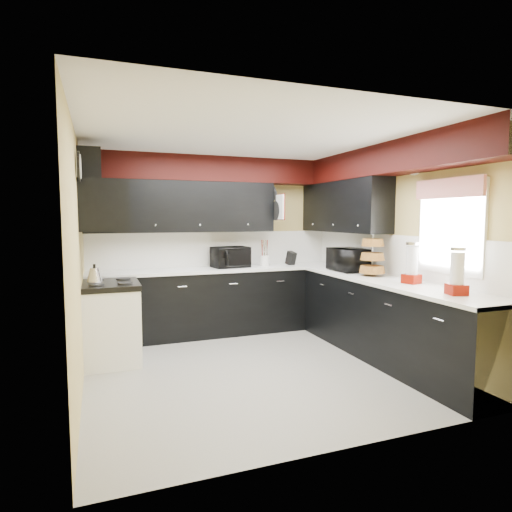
{
  "coord_description": "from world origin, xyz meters",
  "views": [
    {
      "loc": [
        -1.62,
        -4.32,
        1.66
      ],
      "look_at": [
        0.3,
        0.84,
        1.16
      ],
      "focal_mm": 30.0,
      "sensor_mm": 36.0,
      "label": 1
    }
  ],
  "objects_px": {
    "microwave": "(348,260)",
    "knife_block": "(291,258)",
    "kettle": "(95,275)",
    "toaster_oven": "(231,257)",
    "utensil_crock": "(265,261)"
  },
  "relations": [
    {
      "from": "toaster_oven",
      "to": "utensil_crock",
      "type": "height_order",
      "value": "toaster_oven"
    },
    {
      "from": "microwave",
      "to": "kettle",
      "type": "bearing_deg",
      "value": 84.73
    },
    {
      "from": "microwave",
      "to": "knife_block",
      "type": "distance_m",
      "value": 1.02
    },
    {
      "from": "microwave",
      "to": "kettle",
      "type": "xyz_separation_m",
      "value": [
        -3.17,
        0.34,
        -0.09
      ]
    },
    {
      "from": "toaster_oven",
      "to": "microwave",
      "type": "bearing_deg",
      "value": -41.8
    },
    {
      "from": "toaster_oven",
      "to": "microwave",
      "type": "xyz_separation_m",
      "value": [
        1.34,
        -0.96,
        0.01
      ]
    },
    {
      "from": "knife_block",
      "to": "toaster_oven",
      "type": "bearing_deg",
      "value": 158.78
    },
    {
      "from": "toaster_oven",
      "to": "knife_block",
      "type": "bearing_deg",
      "value": -7.85
    },
    {
      "from": "toaster_oven",
      "to": "knife_block",
      "type": "xyz_separation_m",
      "value": [
        0.94,
        -0.03,
        -0.05
      ]
    },
    {
      "from": "toaster_oven",
      "to": "kettle",
      "type": "height_order",
      "value": "toaster_oven"
    },
    {
      "from": "knife_block",
      "to": "utensil_crock",
      "type": "bearing_deg",
      "value": 159.85
    },
    {
      "from": "toaster_oven",
      "to": "knife_block",
      "type": "distance_m",
      "value": 0.94
    },
    {
      "from": "toaster_oven",
      "to": "utensil_crock",
      "type": "bearing_deg",
      "value": -8.73
    },
    {
      "from": "kettle",
      "to": "microwave",
      "type": "bearing_deg",
      "value": -6.09
    },
    {
      "from": "microwave",
      "to": "toaster_oven",
      "type": "bearing_deg",
      "value": 55.27
    }
  ]
}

